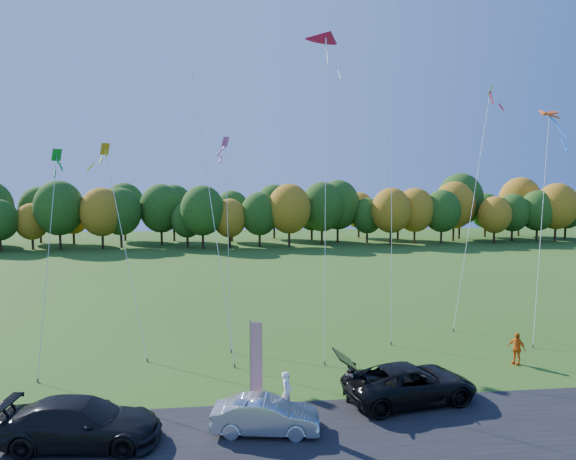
{
  "coord_description": "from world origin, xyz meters",
  "views": [
    {
      "loc": [
        -3.41,
        -22.73,
        9.75
      ],
      "look_at": [
        0.0,
        6.0,
        7.0
      ],
      "focal_mm": 32.0,
      "sensor_mm": 36.0,
      "label": 1
    }
  ],
  "objects": [
    {
      "name": "ground",
      "position": [
        0.0,
        0.0,
        0.0
      ],
      "size": [
        160.0,
        160.0,
        0.0
      ],
      "primitive_type": "plane",
      "color": "#285115"
    },
    {
      "name": "asphalt_strip",
      "position": [
        0.0,
        -4.0,
        0.01
      ],
      "size": [
        90.0,
        6.0,
        0.01
      ],
      "primitive_type": "cube",
      "color": "black",
      "rests_on": "ground"
    },
    {
      "name": "tree_line",
      "position": [
        0.0,
        55.0,
        0.0
      ],
      "size": [
        116.0,
        12.0,
        10.0
      ],
      "primitive_type": null,
      "color": "#1E4711",
      "rests_on": "ground"
    },
    {
      "name": "black_suv",
      "position": [
        4.58,
        -1.52,
        0.83
      ],
      "size": [
        6.33,
        3.74,
        1.65
      ],
      "primitive_type": "imported",
      "rotation": [
        0.0,
        0.0,
        1.75
      ],
      "color": "black",
      "rests_on": "ground"
    },
    {
      "name": "silver_sedan",
      "position": [
        -2.02,
        -3.63,
        0.69
      ],
      "size": [
        4.35,
        2.12,
        1.37
      ],
      "primitive_type": "imported",
      "rotation": [
        0.0,
        0.0,
        1.41
      ],
      "color": "silver",
      "rests_on": "ground"
    },
    {
      "name": "dark_truck_a",
      "position": [
        -8.88,
        -3.73,
        0.85
      ],
      "size": [
        6.07,
        2.95,
        1.7
      ],
      "primitive_type": "imported",
      "rotation": [
        0.0,
        0.0,
        1.47
      ],
      "color": "black",
      "rests_on": "ground"
    },
    {
      "name": "person_tailgate_a",
      "position": [
        -1.01,
        -2.06,
        0.9
      ],
      "size": [
        0.64,
        0.77,
        1.8
      ],
      "primitive_type": "imported",
      "rotation": [
        0.0,
        0.0,
        1.19
      ],
      "color": "white",
      "rests_on": "ground"
    },
    {
      "name": "person_tailgate_b",
      "position": [
        2.03,
        -1.13,
        0.88
      ],
      "size": [
        0.91,
        1.03,
        1.77
      ],
      "primitive_type": "imported",
      "rotation": [
        0.0,
        0.0,
        1.24
      ],
      "color": "gray",
      "rests_on": "ground"
    },
    {
      "name": "person_east",
      "position": [
        11.86,
        2.3,
        0.86
      ],
      "size": [
        0.84,
        1.09,
        1.73
      ],
      "primitive_type": "imported",
      "rotation": [
        0.0,
        0.0,
        -1.09
      ],
      "color": "orange",
      "rests_on": "ground"
    },
    {
      "name": "feather_flag",
      "position": [
        -2.33,
        -1.86,
        2.46
      ],
      "size": [
        0.52,
        0.18,
        4.02
      ],
      "color": "#999999",
      "rests_on": "ground"
    },
    {
      "name": "kite_delta_blue",
      "position": [
        -5.32,
        9.29,
        15.44
      ],
      "size": [
        5.84,
        12.48,
        31.86
      ],
      "color": "#4C3F33",
      "rests_on": "ground"
    },
    {
      "name": "kite_parafoil_orange",
      "position": [
        7.79,
        11.69,
        15.86
      ],
      "size": [
        5.1,
        11.67,
        32.03
      ],
      "color": "#4C3F33",
      "rests_on": "ground"
    },
    {
      "name": "kite_delta_red",
      "position": [
        2.67,
        8.72,
        10.46
      ],
      "size": [
        3.34,
        11.34,
        21.37
      ],
      "color": "#4C3F33",
      "rests_on": "ground"
    },
    {
      "name": "kite_parafoil_rainbow",
      "position": [
        17.07,
        8.56,
        7.42
      ],
      "size": [
        7.07,
        8.27,
        15.18
      ],
      "color": "#4C3F33",
      "rests_on": "ground"
    },
    {
      "name": "kite_diamond_yellow",
      "position": [
        -9.5,
        8.36,
        6.02
      ],
      "size": [
        4.03,
        7.38,
        12.57
      ],
      "color": "#4C3F33",
      "rests_on": "ground"
    },
    {
      "name": "kite_diamond_green",
      "position": [
        -12.7,
        5.5,
        7.61
      ],
      "size": [
        1.12,
        4.99,
        11.86
      ],
      "color": "#4C3F33",
      "rests_on": "ground"
    },
    {
      "name": "kite_diamond_white",
      "position": [
        13.59,
        11.16,
        8.34
      ],
      "size": [
        5.55,
        6.17,
        17.27
      ],
      "color": "#4C3F33",
      "rests_on": "ground"
    },
    {
      "name": "kite_diamond_pink",
      "position": [
        -3.4,
        9.57,
        6.78
      ],
      "size": [
        1.11,
        7.43,
        13.08
      ],
      "color": "#4C3F33",
      "rests_on": "ground"
    }
  ]
}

